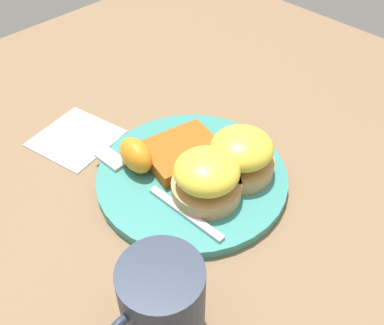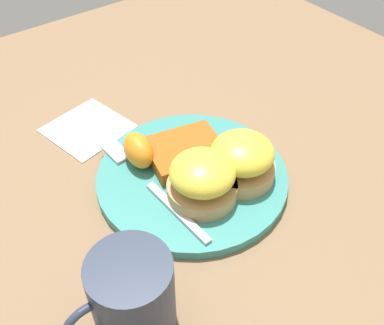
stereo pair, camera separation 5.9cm
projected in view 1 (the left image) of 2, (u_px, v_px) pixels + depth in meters
ground_plane at (192, 180)px, 0.61m from camera, size 1.10×1.10×0.00m
plate at (192, 177)px, 0.61m from camera, size 0.26×0.26×0.01m
sandwich_benedict_left at (207, 178)px, 0.56m from camera, size 0.09×0.09×0.06m
sandwich_benedict_right at (241, 154)px, 0.59m from camera, size 0.09×0.09×0.06m
hashbrown_patty at (182, 152)px, 0.62m from camera, size 0.12×0.10×0.02m
orange_wedge at (136, 155)px, 0.60m from camera, size 0.05×0.07×0.04m
fork at (147, 185)px, 0.58m from camera, size 0.03×0.22×0.00m
cup at (161, 303)px, 0.43m from camera, size 0.11×0.08×0.10m
napkin at (76, 138)px, 0.68m from camera, size 0.13×0.13×0.00m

